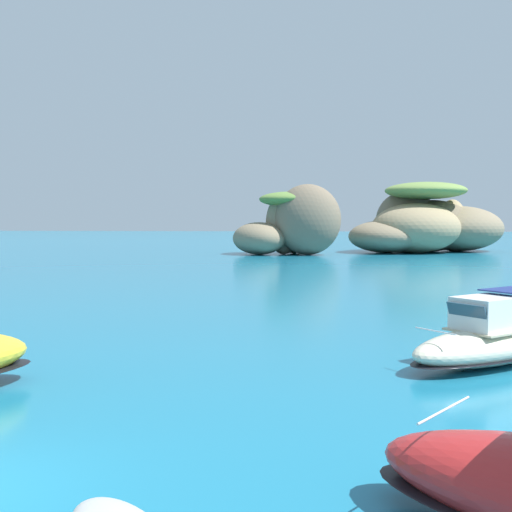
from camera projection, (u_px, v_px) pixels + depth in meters
The scene contains 3 objects.
islet_large at pixel (426, 225), 83.57m from camera, with size 22.06×19.41×8.85m.
islet_small at pixel (292, 223), 77.28m from camera, with size 14.69×11.51×8.31m.
motorboat_cream at pixel (494, 341), 19.46m from camera, with size 6.65×5.95×2.16m.
Camera 1 is at (5.71, -9.46, 4.37)m, focal length 45.71 mm.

